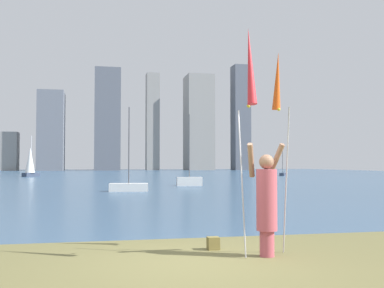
{
  "coord_description": "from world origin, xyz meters",
  "views": [
    {
      "loc": [
        -1.6,
        -7.43,
        1.62
      ],
      "look_at": [
        1.32,
        6.36,
        2.21
      ],
      "focal_mm": 43.27,
      "sensor_mm": 36.0,
      "label": 1
    }
  ],
  "objects_px": {
    "kite_flag_right": "(278,86)",
    "sailboat_3": "(129,186)",
    "sailboat_6": "(283,174)",
    "kite_flag_left": "(250,71)",
    "person": "(267,200)",
    "sailboat_5": "(189,181)",
    "sailboat_1": "(30,163)",
    "bag": "(213,243)"
  },
  "relations": [
    {
      "from": "sailboat_1",
      "to": "sailboat_3",
      "type": "bearing_deg",
      "value": -73.5
    },
    {
      "from": "kite_flag_left",
      "to": "bag",
      "type": "height_order",
      "value": "kite_flag_left"
    },
    {
      "from": "person",
      "to": "sailboat_6",
      "type": "relative_size",
      "value": 0.54
    },
    {
      "from": "kite_flag_left",
      "to": "kite_flag_right",
      "type": "relative_size",
      "value": 1.05
    },
    {
      "from": "sailboat_5",
      "to": "sailboat_6",
      "type": "distance_m",
      "value": 30.1
    },
    {
      "from": "sailboat_3",
      "to": "bag",
      "type": "bearing_deg",
      "value": -89.3
    },
    {
      "from": "kite_flag_right",
      "to": "sailboat_6",
      "type": "height_order",
      "value": "kite_flag_right"
    },
    {
      "from": "kite_flag_left",
      "to": "kite_flag_right",
      "type": "bearing_deg",
      "value": 44.14
    },
    {
      "from": "sailboat_1",
      "to": "person",
      "type": "bearing_deg",
      "value": -78.43
    },
    {
      "from": "kite_flag_right",
      "to": "sailboat_1",
      "type": "bearing_deg",
      "value": 102.11
    },
    {
      "from": "bag",
      "to": "sailboat_3",
      "type": "relative_size",
      "value": 0.05
    },
    {
      "from": "sailboat_6",
      "to": "sailboat_3",
      "type": "bearing_deg",
      "value": -126.53
    },
    {
      "from": "sailboat_6",
      "to": "kite_flag_left",
      "type": "bearing_deg",
      "value": -113.62
    },
    {
      "from": "bag",
      "to": "sailboat_3",
      "type": "bearing_deg",
      "value": 90.7
    },
    {
      "from": "sailboat_1",
      "to": "sailboat_6",
      "type": "height_order",
      "value": "sailboat_1"
    },
    {
      "from": "sailboat_6",
      "to": "kite_flag_right",
      "type": "bearing_deg",
      "value": -113.15
    },
    {
      "from": "kite_flag_right",
      "to": "sailboat_5",
      "type": "bearing_deg",
      "value": 82.2
    },
    {
      "from": "sailboat_3",
      "to": "kite_flag_left",
      "type": "bearing_deg",
      "value": -88.35
    },
    {
      "from": "sailboat_1",
      "to": "sailboat_5",
      "type": "relative_size",
      "value": 0.96
    },
    {
      "from": "kite_flag_right",
      "to": "kite_flag_left",
      "type": "bearing_deg",
      "value": -135.86
    },
    {
      "from": "kite_flag_right",
      "to": "sailboat_3",
      "type": "bearing_deg",
      "value": 94.23
    },
    {
      "from": "kite_flag_right",
      "to": "sailboat_6",
      "type": "distance_m",
      "value": 53.42
    },
    {
      "from": "sailboat_5",
      "to": "sailboat_1",
      "type": "bearing_deg",
      "value": 118.29
    },
    {
      "from": "sailboat_3",
      "to": "kite_flag_right",
      "type": "bearing_deg",
      "value": -85.77
    },
    {
      "from": "sailboat_1",
      "to": "sailboat_6",
      "type": "bearing_deg",
      "value": -4.17
    },
    {
      "from": "person",
      "to": "sailboat_1",
      "type": "distance_m",
      "value": 52.92
    },
    {
      "from": "person",
      "to": "bag",
      "type": "relative_size",
      "value": 8.38
    },
    {
      "from": "sailboat_1",
      "to": "sailboat_5",
      "type": "bearing_deg",
      "value": -61.71
    },
    {
      "from": "bag",
      "to": "sailboat_6",
      "type": "bearing_deg",
      "value": 65.56
    },
    {
      "from": "person",
      "to": "sailboat_5",
      "type": "height_order",
      "value": "sailboat_5"
    },
    {
      "from": "sailboat_6",
      "to": "sailboat_5",
      "type": "bearing_deg",
      "value": -125.77
    },
    {
      "from": "kite_flag_right",
      "to": "sailboat_3",
      "type": "relative_size",
      "value": 0.76
    },
    {
      "from": "kite_flag_left",
      "to": "bag",
      "type": "bearing_deg",
      "value": 106.37
    },
    {
      "from": "kite_flag_right",
      "to": "sailboat_6",
      "type": "xyz_separation_m",
      "value": [
        20.97,
        49.05,
        -2.83
      ]
    },
    {
      "from": "bag",
      "to": "sailboat_5",
      "type": "height_order",
      "value": "sailboat_5"
    },
    {
      "from": "kite_flag_right",
      "to": "sailboat_6",
      "type": "bearing_deg",
      "value": 66.85
    },
    {
      "from": "kite_flag_left",
      "to": "sailboat_3",
      "type": "relative_size",
      "value": 0.8
    },
    {
      "from": "kite_flag_left",
      "to": "sailboat_5",
      "type": "height_order",
      "value": "sailboat_5"
    },
    {
      "from": "kite_flag_right",
      "to": "bag",
      "type": "distance_m",
      "value": 3.2
    },
    {
      "from": "bag",
      "to": "sailboat_5",
      "type": "relative_size",
      "value": 0.05
    },
    {
      "from": "sailboat_1",
      "to": "kite_flag_left",
      "type": "bearing_deg",
      "value": -78.94
    },
    {
      "from": "person",
      "to": "sailboat_1",
      "type": "xyz_separation_m",
      "value": [
        -10.61,
        51.84,
        0.73
      ]
    }
  ]
}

